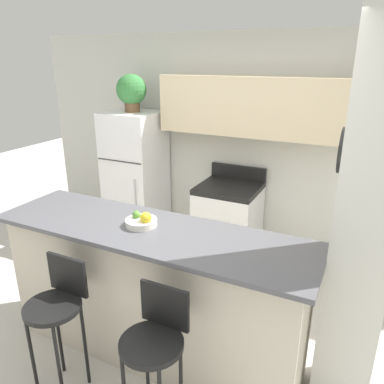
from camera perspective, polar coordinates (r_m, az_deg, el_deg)
The scene contains 10 objects.
ground_plane at distance 3.36m, azimuth -5.76°, elevation -22.77°, with size 14.00×14.00×0.00m, color beige.
wall_back at distance 4.30m, azimuth 9.24°, elevation 8.79°, with size 5.60×0.38×2.55m.
pillar_right at distance 2.52m, azimuth 24.78°, elevation -5.29°, with size 0.38×0.32×2.55m.
counter_bar at distance 3.01m, azimuth -6.13°, elevation -14.99°, with size 2.44×0.70×1.10m.
refrigerator at distance 4.79m, azimuth -8.52°, elevation 2.12°, with size 0.64×0.66×1.66m.
stove_range at distance 4.39m, azimuth 5.49°, elevation -4.59°, with size 0.67×0.64×1.07m.
bar_stool_left at distance 2.80m, azimuth -19.81°, elevation -16.17°, with size 0.38×0.38×1.00m.
bar_stool_right at distance 2.39m, azimuth -5.64°, elevation -21.96°, with size 0.38×0.38×1.00m.
potted_plant_on_fridge at distance 4.59m, azimuth -9.22°, elevation 14.96°, with size 0.35×0.35×0.44m.
fruit_bowl at distance 2.78m, azimuth -7.67°, elevation -4.42°, with size 0.23×0.23×0.12m.
Camera 1 is at (1.36, -2.07, 2.27)m, focal length 35.00 mm.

